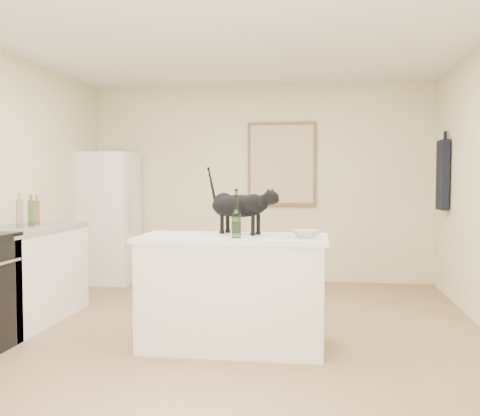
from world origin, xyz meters
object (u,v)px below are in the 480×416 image
(wine_bottle, at_px, (236,216))
(glass_bowl, at_px, (306,234))
(black_cat, at_px, (239,209))
(fridge, at_px, (109,217))

(wine_bottle, xyz_separation_m, glass_bowl, (0.53, 0.07, -0.14))
(black_cat, bearing_deg, wine_bottle, -63.00)
(wine_bottle, relative_size, glass_bowl, 1.40)
(black_cat, bearing_deg, glass_bowl, 0.93)
(fridge, distance_m, black_cat, 3.18)
(black_cat, distance_m, glass_bowl, 0.62)
(fridge, height_order, wine_bottle, fridge)
(wine_bottle, bearing_deg, fridge, 127.96)
(wine_bottle, distance_m, glass_bowl, 0.55)
(black_cat, height_order, wine_bottle, black_cat)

